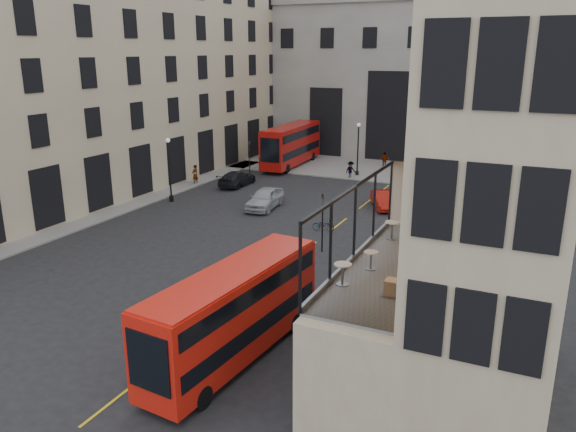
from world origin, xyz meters
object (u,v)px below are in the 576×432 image
at_px(street_lamp_a, 170,173).
at_px(car_a, 265,198).
at_px(street_lamp_b, 358,153).
at_px(bus_far, 291,143).
at_px(bicycle, 323,225).
at_px(cafe_table_near, 343,271).
at_px(cafe_table_mid, 371,258).
at_px(traffic_light_near, 323,215).
at_px(pedestrian_c, 385,160).
at_px(pedestrian_e, 195,175).
at_px(pedestrian_b, 351,170).
at_px(cafe_chair_d, 439,239).
at_px(traffic_light_far, 249,155).
at_px(car_c, 237,179).
at_px(cafe_chair_c, 424,263).
at_px(bus_near, 234,309).
at_px(car_b, 383,200).
at_px(cafe_table_far, 392,228).
at_px(pedestrian_a, 291,161).
at_px(cafe_chair_a, 393,286).
at_px(cyclist, 299,256).
at_px(pedestrian_d, 452,169).
at_px(cafe_chair_b, 418,264).

xyz_separation_m(street_lamp_a, car_a, (8.10, 1.43, -1.57)).
height_order(street_lamp_b, bus_far, street_lamp_b).
distance_m(bicycle, cafe_table_near, 20.60).
bearing_deg(cafe_table_mid, traffic_light_near, 118.49).
xyz_separation_m(pedestrian_c, pedestrian_e, (-13.99, -15.29, 0.10)).
xyz_separation_m(pedestrian_b, pedestrian_e, (-12.46, -8.53, 0.07)).
height_order(cafe_table_near, cafe_chair_d, cafe_chair_d).
height_order(traffic_light_far, cafe_chair_d, cafe_chair_d).
relative_size(car_c, cafe_chair_c, 5.77).
height_order(traffic_light_near, bicycle, traffic_light_near).
bearing_deg(bus_near, pedestrian_b, 101.19).
xyz_separation_m(car_b, cafe_chair_c, (7.94, -23.38, 4.17)).
bearing_deg(street_lamp_a, traffic_light_near, -20.56).
bearing_deg(traffic_light_far, cafe_table_near, -56.12).
xyz_separation_m(bus_near, cafe_chair_d, (7.13, 4.24, 2.71)).
bearing_deg(cafe_table_far, car_a, 131.50).
bearing_deg(pedestrian_a, car_c, -88.20).
xyz_separation_m(car_c, pedestrian_e, (-3.81, -1.22, 0.25)).
bearing_deg(cafe_chair_a, traffic_light_near, 119.44).
distance_m(traffic_light_far, cafe_chair_d, 33.88).
height_order(traffic_light_far, cafe_chair_c, cafe_chair_c).
xyz_separation_m(pedestrian_b, pedestrian_c, (1.53, 6.76, -0.03)).
distance_m(cafe_chair_c, cafe_chair_d, 2.78).
xyz_separation_m(pedestrian_c, cafe_chair_c, (12.29, -39.18, 4.01)).
relative_size(bus_near, cyclist, 5.68).
bearing_deg(pedestrian_e, car_c, 117.29).
xyz_separation_m(pedestrian_a, cafe_chair_d, (21.18, -31.59, 4.02)).
relative_size(traffic_light_near, car_b, 0.92).
bearing_deg(car_c, cafe_chair_a, 127.51).
xyz_separation_m(traffic_light_far, pedestrian_b, (8.80, 4.55, -1.55)).
bearing_deg(pedestrian_a, bicycle, -49.37).
bearing_deg(bus_near, traffic_light_near, 96.42).
distance_m(street_lamp_b, car_c, 12.57).
xyz_separation_m(car_b, pedestrian_a, (-13.23, 10.99, 0.19)).
bearing_deg(cafe_table_mid, cafe_chair_a, -54.45).
xyz_separation_m(street_lamp_b, pedestrian_d, (8.84, 2.94, -1.48)).
xyz_separation_m(traffic_light_near, pedestrian_e, (-17.66, 12.02, -1.48)).
distance_m(cafe_table_far, cafe_chair_d, 1.96).
relative_size(street_lamp_b, bus_near, 0.54).
distance_m(cyclist, cafe_chair_c, 12.63).
distance_m(pedestrian_d, cafe_chair_b, 37.49).
bearing_deg(pedestrian_a, cafe_table_mid, -51.34).
height_order(pedestrian_a, cafe_chair_b, cafe_chair_b).
height_order(traffic_light_far, pedestrian_a, traffic_light_far).
relative_size(car_a, cyclist, 2.77).
bearing_deg(bicycle, cafe_chair_a, -162.09).
xyz_separation_m(cafe_chair_a, cafe_chair_d, (0.45, 5.40, 0.00)).
xyz_separation_m(street_lamp_b, cafe_chair_b, (13.45, -34.06, 2.44)).
height_order(traffic_light_near, traffic_light_far, same).
bearing_deg(pedestrian_e, cafe_chair_d, 60.74).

